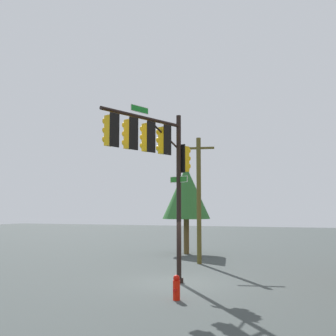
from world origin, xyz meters
The scene contains 5 objects.
ground_plane centered at (0.00, 0.00, 0.00)m, with size 120.00×120.00×0.00m, color #3B4241.
signal_pole_assembly centered at (1.34, -0.51, 5.24)m, with size 4.71×2.10×7.05m.
utility_pole centered at (-6.19, -1.04, 3.73)m, with size 0.50×1.78×7.15m.
fire_hydrant centered at (3.17, 1.06, 0.41)m, with size 0.33×0.24×0.83m.
tree_mid centered at (-10.93, -3.43, 4.21)m, with size 3.32×3.32×6.08m.
Camera 1 is at (16.49, 6.01, 2.99)m, focal length 44.42 mm.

